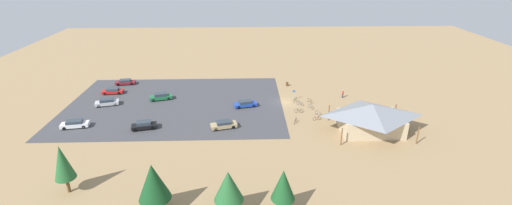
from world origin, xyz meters
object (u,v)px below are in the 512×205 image
Objects in this scene: pine_west at (62,162)px; bike_pavilion at (371,116)px; car_silver_end_stall at (107,102)px; pine_midwest at (283,185)px; pine_center at (228,186)px; bicycle_black_near_porch at (299,111)px; bicycle_green_yard_front at (295,100)px; trash_bin at (287,84)px; car_maroon_mid_lot at (125,82)px; car_black_by_curb at (144,125)px; bicycle_purple_back_row at (295,121)px; bicycle_white_edge_north at (318,113)px; bicycle_blue_near_sign at (300,104)px; car_white_inner_stall at (75,124)px; bicycle_silver_front_row at (311,107)px; car_blue_front_row at (245,104)px; pine_far_west at (153,182)px; lot_sign at (294,93)px; bicycle_orange_yard_center at (310,101)px; car_tan_back_corner at (224,125)px; visitor_near_lot at (343,94)px; car_green_second_row at (161,96)px; bicycle_red_edge_south at (317,118)px; car_red_aisle_side at (113,91)px.

bike_pavilion is at bearing -160.95° from pine_west.
pine_midwest is at bearing 134.57° from car_silver_end_stall.
bicycle_black_near_porch is (-12.32, -28.11, -3.56)m from pine_center.
bicycle_green_yard_front is at bearing -89.64° from bicycle_black_near_porch.
pine_center is 30.89m from bicycle_black_near_porch.
car_maroon_mid_lot is at bearing -3.11° from trash_bin.
bicycle_green_yard_front is 30.10m from car_black_by_curb.
pine_midwest is 3.75× the size of bicycle_green_yard_front.
bicycle_purple_back_row is 5.68m from bicycle_white_edge_north.
bicycle_blue_near_sign is at bearing -104.26° from bicycle_purple_back_row.
car_maroon_mid_lot is at bearing -95.42° from car_white_inner_stall.
pine_west is 4.10× the size of bicycle_purple_back_row.
bike_pavilion is at bearing 138.22° from bicycle_white_edge_north.
bicycle_silver_front_row is 0.32× the size of car_blue_front_row.
bicycle_green_yard_front is at bearing -157.88° from car_black_by_curb.
pine_west is 12.87m from pine_far_west.
car_white_inner_stall is at bearing -4.37° from car_black_by_curb.
bicycle_green_yard_front is (-0.11, 1.16, -1.03)m from lot_sign.
bicycle_silver_front_row is 7.44m from bicycle_purple_back_row.
car_silver_end_stall is at bearing -13.93° from bicycle_purple_back_row.
bicycle_silver_front_row is at bearing 85.07° from bicycle_orange_yard_center.
bicycle_purple_back_row is (-31.80, -18.86, -4.02)m from pine_west.
car_silver_end_stall is (23.98, -10.83, 0.02)m from car_tan_back_corner.
pine_west reaches higher than visitor_near_lot.
lot_sign is 0.33× the size of pine_west.
car_maroon_mid_lot is 0.95× the size of car_green_second_row.
bicycle_green_yard_front reaches higher than bicycle_blue_near_sign.
bicycle_red_edge_south is 44.38m from car_red_aisle_side.
car_maroon_mid_lot is (37.55, -2.04, 0.23)m from trash_bin.
pine_center reaches higher than car_silver_end_stall.
car_red_aisle_side is at bearing -34.55° from car_tan_back_corner.
bicycle_orange_yard_center is 0.33× the size of car_black_by_curb.
car_silver_end_stall is 1.06× the size of car_black_by_curb.
car_green_second_row is at bearing -58.09° from pine_midwest.
bike_pavilion is 2.62× the size of car_white_inner_stall.
car_white_inner_stall is 30.99m from car_blue_front_row.
car_blue_front_row is (-3.82, -9.12, -0.02)m from car_tan_back_corner.
bicycle_blue_near_sign is 0.27× the size of car_white_inner_stall.
pine_far_west is at bearing -1.11° from pine_midwest.
bicycle_green_yard_front is at bearing -100.26° from pine_midwest.
car_white_inner_stall is at bearing 84.58° from car_maroon_mid_lot.
car_green_second_row reaches higher than car_blue_front_row.
lot_sign reaches higher than car_tan_back_corner.
car_silver_end_stall is (32.03, -32.51, -3.00)m from pine_midwest.
lot_sign is 1.34× the size of bicycle_purple_back_row.
bicycle_red_edge_south is 1.10× the size of bicycle_silver_front_row.
car_white_inner_stall is 1.02× the size of car_blue_front_row.
pine_west is 1.03× the size of pine_far_west.
car_tan_back_corner is (16.95, 2.69, 0.36)m from bicycle_red_edge_south.
car_black_by_curb reaches higher than car_maroon_mid_lot.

